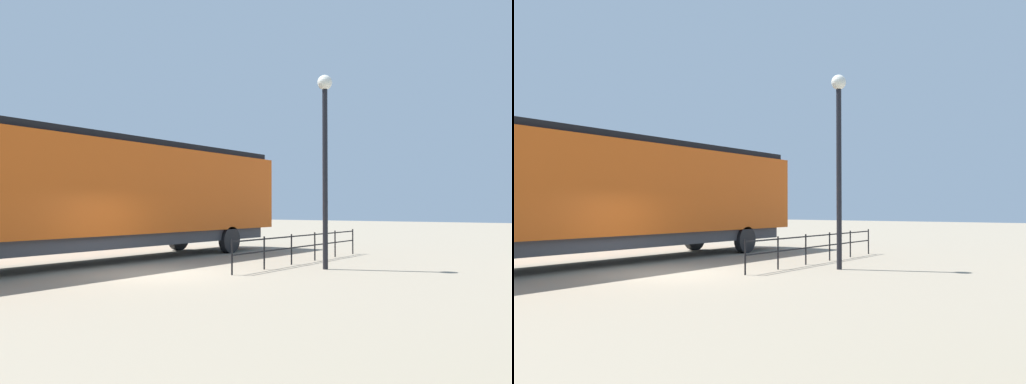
# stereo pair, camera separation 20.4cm
# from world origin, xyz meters

# --- Properties ---
(ground_plane) EXTENTS (120.00, 120.00, 0.00)m
(ground_plane) POSITION_xyz_m (0.00, 0.00, 0.00)
(ground_plane) COLOR gray
(locomotive) EXTENTS (3.13, 16.99, 4.32)m
(locomotive) POSITION_xyz_m (-3.81, 1.96, 2.41)
(locomotive) COLOR #D15114
(locomotive) RESTS_ON ground_plane
(lamp_post) EXTENTS (0.46, 0.46, 6.01)m
(lamp_post) POSITION_xyz_m (3.56, 3.74, 4.01)
(lamp_post) COLOR black
(lamp_post) RESTS_ON ground_plane
(platform_fence) EXTENTS (0.05, 8.36, 1.01)m
(platform_fence) POSITION_xyz_m (2.02, 5.16, 0.66)
(platform_fence) COLOR black
(platform_fence) RESTS_ON ground_plane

